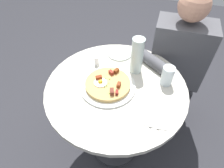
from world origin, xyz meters
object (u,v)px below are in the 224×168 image
pizza_plate (108,86)px  salt_shaker (97,61)px  fork (153,112)px  bread_plate (120,53)px  water_bottle (137,56)px  knife (160,114)px  breakfast_pizza (108,84)px  water_glass (167,76)px  person_seated (173,73)px  dining_table (116,105)px  pepper_shaker (140,50)px

pizza_plate → salt_shaker: size_ratio=5.53×
fork → salt_shaker: size_ratio=3.17×
bread_plate → water_bottle: 0.22m
knife → breakfast_pizza: bearing=-109.8°
fork → water_bottle: water_bottle is taller
bread_plate → water_glass: 0.38m
fork → knife: same height
bread_plate → water_glass: size_ratio=1.39×
person_seated → knife: person_seated is taller
breakfast_pizza → fork: breakfast_pizza is taller
dining_table → fork: (-0.23, 0.13, 0.18)m
fork → bread_plate: bearing=-146.5°
knife → pepper_shaker: (0.19, -0.46, 0.02)m
person_seated → fork: 0.64m
pizza_plate → bread_plate: (0.01, -0.31, -0.00)m
pepper_shaker → breakfast_pizza: bearing=71.8°
dining_table → person_seated: (-0.34, -0.46, -0.05)m
breakfast_pizza → fork: bearing=157.9°
salt_shaker → breakfast_pizza: bearing=126.6°
water_glass → pepper_shaker: 0.30m
person_seated → salt_shaker: (0.51, 0.31, 0.25)m
pizza_plate → salt_shaker: salt_shaker is taller
bread_plate → fork: 0.51m
person_seated → fork: bearing=79.1°
fork → water_bottle: (0.15, -0.29, 0.11)m
person_seated → salt_shaker: size_ratio=19.96×
pepper_shaker → fork: bearing=108.5°
pizza_plate → breakfast_pizza: breakfast_pizza is taller
dining_table → water_glass: bearing=-159.0°
bread_plate → water_glass: (-0.32, 0.19, 0.05)m
water_glass → bread_plate: bearing=-30.6°
pepper_shaker → salt_shaker: bearing=37.6°
pizza_plate → fork: size_ratio=1.75×
dining_table → water_glass: 0.37m
pizza_plate → bread_plate: 0.31m
pizza_plate → salt_shaker: 0.21m
breakfast_pizza → pizza_plate: bearing=-131.5°
pizza_plate → water_glass: (-0.31, -0.12, 0.05)m
bread_plate → water_bottle: bearing=135.3°
bread_plate → water_glass: bearing=149.4°
person_seated → pepper_shaker: size_ratio=21.94×
pizza_plate → water_bottle: 0.24m
pizza_plate → salt_shaker: bearing=-53.4°
bread_plate → pepper_shaker: (-0.13, -0.04, 0.02)m
breakfast_pizza → salt_shaker: (0.12, -0.17, 0.00)m
person_seated → pepper_shaker: person_seated is taller
salt_shaker → pepper_shaker: (-0.24, -0.18, -0.00)m
water_bottle → pizza_plate: bearing=55.2°
person_seated → knife: 0.64m
knife → water_glass: water_glass is taller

